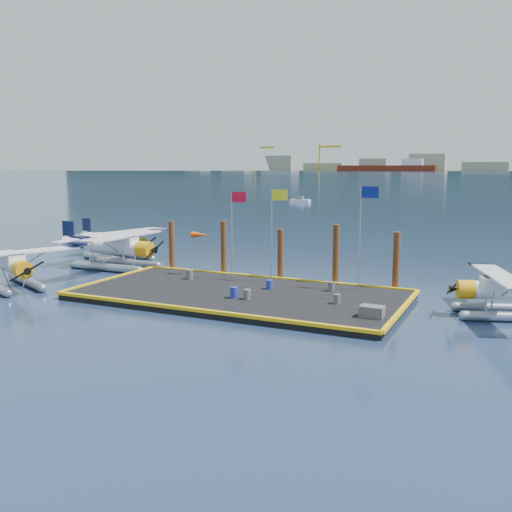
% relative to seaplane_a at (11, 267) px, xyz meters
% --- Properties ---
extents(ground, '(4000.00, 4000.00, 0.00)m').
position_rel_seaplane_a_xyz_m(ground, '(15.17, 3.89, -1.45)').
color(ground, '#172946').
rests_on(ground, ground).
extents(dock, '(20.00, 10.00, 0.40)m').
position_rel_seaplane_a_xyz_m(dock, '(15.17, 3.89, -1.25)').
color(dock, black).
rests_on(dock, ground).
extents(dock_bumpers, '(20.25, 10.25, 0.18)m').
position_rel_seaplane_a_xyz_m(dock_bumpers, '(15.17, 3.89, -0.96)').
color(dock_bumpers, '#E4AF0D').
rests_on(dock_bumpers, dock).
extents(seaplane_a, '(8.67, 9.08, 3.34)m').
position_rel_seaplane_a_xyz_m(seaplane_a, '(0.00, 0.00, 0.00)').
color(seaplane_a, '#90959D').
rests_on(seaplane_a, ground).
extents(seaplane_b, '(9.24, 10.17, 3.64)m').
position_rel_seaplane_a_xyz_m(seaplane_b, '(1.92, 8.84, 0.13)').
color(seaplane_b, '#90959D').
rests_on(seaplane_b, ground).
extents(seaplane_c, '(8.91, 9.66, 3.42)m').
position_rel_seaplane_a_xyz_m(seaplane_c, '(-0.54, 12.27, 0.04)').
color(seaplane_c, '#90959D').
rests_on(seaplane_c, ground).
extents(seaplane_d, '(7.99, 8.52, 3.06)m').
position_rel_seaplane_a_xyz_m(seaplane_d, '(30.28, 6.05, -0.12)').
color(seaplane_d, '#90959D').
rests_on(seaplane_d, ground).
extents(drum_0, '(0.47, 0.47, 0.66)m').
position_rel_seaplane_a_xyz_m(drum_0, '(10.22, 6.06, -0.72)').
color(drum_0, '#535357').
rests_on(drum_0, dock).
extents(drum_1, '(0.47, 0.47, 0.66)m').
position_rel_seaplane_a_xyz_m(drum_1, '(15.62, 2.29, -0.72)').
color(drum_1, '#1C2C9C').
rests_on(drum_1, dock).
extents(drum_2, '(0.39, 0.39, 0.55)m').
position_rel_seaplane_a_xyz_m(drum_2, '(21.55, 3.50, -0.78)').
color(drum_2, '#535357').
rests_on(drum_2, dock).
extents(drum_3, '(0.42, 0.42, 0.59)m').
position_rel_seaplane_a_xyz_m(drum_3, '(16.46, 2.32, -0.76)').
color(drum_3, '#535357').
rests_on(drum_3, dock).
extents(drum_4, '(0.41, 0.41, 0.58)m').
position_rel_seaplane_a_xyz_m(drum_4, '(20.26, 6.58, -0.76)').
color(drum_4, '#535357').
rests_on(drum_4, dock).
extents(drum_5, '(0.42, 0.42, 0.59)m').
position_rel_seaplane_a_xyz_m(drum_5, '(16.52, 5.44, -0.76)').
color(drum_5, '#1C2C9C').
rests_on(drum_5, dock).
extents(crate, '(1.21, 0.81, 0.61)m').
position_rel_seaplane_a_xyz_m(crate, '(24.07, 1.43, -0.75)').
color(crate, '#535357').
rests_on(crate, dock).
extents(flagpole_red, '(1.14, 0.08, 6.00)m').
position_rel_seaplane_a_xyz_m(flagpole_red, '(12.88, 7.69, 2.94)').
color(flagpole_red, '#95949C').
rests_on(flagpole_red, dock).
extents(flagpole_yellow, '(1.14, 0.08, 6.20)m').
position_rel_seaplane_a_xyz_m(flagpole_yellow, '(15.87, 7.69, 3.06)').
color(flagpole_yellow, '#95949C').
rests_on(flagpole_yellow, dock).
extents(flagpole_blue, '(1.14, 0.08, 6.50)m').
position_rel_seaplane_a_xyz_m(flagpole_blue, '(21.87, 7.69, 3.23)').
color(flagpole_blue, '#95949C').
rests_on(flagpole_blue, dock).
extents(windsock, '(1.40, 0.44, 3.12)m').
position_rel_seaplane_a_xyz_m(windsock, '(10.15, 7.69, 1.78)').
color(windsock, '#95949C').
rests_on(windsock, dock).
extents(piling_0, '(0.44, 0.44, 4.00)m').
position_rel_seaplane_a_xyz_m(piling_0, '(6.67, 9.29, 0.55)').
color(piling_0, '#462814').
rests_on(piling_0, ground).
extents(piling_1, '(0.44, 0.44, 4.20)m').
position_rel_seaplane_a_xyz_m(piling_1, '(11.17, 9.29, 0.65)').
color(piling_1, '#462814').
rests_on(piling_1, ground).
extents(piling_2, '(0.44, 0.44, 3.80)m').
position_rel_seaplane_a_xyz_m(piling_2, '(15.67, 9.29, 0.45)').
color(piling_2, '#462814').
rests_on(piling_2, ground).
extents(piling_3, '(0.44, 0.44, 4.30)m').
position_rel_seaplane_a_xyz_m(piling_3, '(19.67, 9.29, 0.70)').
color(piling_3, '#462814').
rests_on(piling_3, ground).
extents(piling_4, '(0.44, 0.44, 4.00)m').
position_rel_seaplane_a_xyz_m(piling_4, '(23.67, 9.29, 0.55)').
color(piling_4, '#462814').
rests_on(piling_4, ground).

